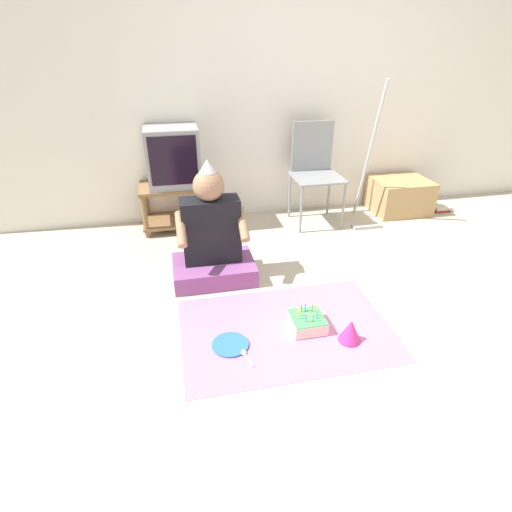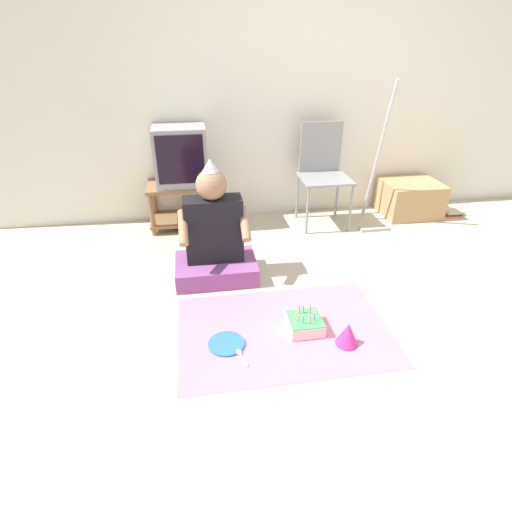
{
  "view_description": "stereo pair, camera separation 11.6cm",
  "coord_description": "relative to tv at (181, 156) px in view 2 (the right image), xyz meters",
  "views": [
    {
      "loc": [
        -1.17,
        -1.64,
        1.62
      ],
      "look_at": [
        -0.69,
        0.59,
        0.35
      ],
      "focal_mm": 28.0,
      "sensor_mm": 36.0,
      "label": 1
    },
    {
      "loc": [
        -1.05,
        -1.66,
        1.62
      ],
      "look_at": [
        -0.69,
        0.59,
        0.35
      ],
      "focal_mm": 28.0,
      "sensor_mm": 36.0,
      "label": 2
    }
  ],
  "objects": [
    {
      "name": "plastic_spoon_near",
      "position": [
        0.28,
        -1.86,
        -0.67
      ],
      "size": [
        0.06,
        0.14,
        0.01
      ],
      "color": "white",
      "rests_on": "party_cloth"
    },
    {
      "name": "folding_chair",
      "position": [
        1.29,
        -0.08,
        -0.14
      ],
      "size": [
        0.45,
        0.42,
        0.93
      ],
      "color": "gray",
      "rests_on": "ground_plane"
    },
    {
      "name": "birthday_cake",
      "position": [
        0.71,
        -1.7,
        -0.63
      ],
      "size": [
        0.21,
        0.21,
        0.15
      ],
      "color": "#F4E0C6",
      "rests_on": "party_cloth"
    },
    {
      "name": "ground_plane",
      "position": [
        1.16,
        -1.92,
        -0.68
      ],
      "size": [
        16.0,
        16.0,
        0.0
      ],
      "primitive_type": "plane",
      "color": "#BCB29E"
    },
    {
      "name": "wall_back",
      "position": [
        1.16,
        0.23,
        0.6
      ],
      "size": [
        6.4,
        0.06,
        2.55
      ],
      "color": "white",
      "rests_on": "ground_plane"
    },
    {
      "name": "tv_stand",
      "position": [
        0.0,
        -0.0,
        -0.43
      ],
      "size": [
        0.66,
        0.4,
        0.42
      ],
      "color": "olive",
      "rests_on": "ground_plane"
    },
    {
      "name": "person_seated",
      "position": [
        0.21,
        -0.96,
        -0.37
      ],
      "size": [
        0.6,
        0.41,
        0.9
      ],
      "color": "#8C4C8C",
      "rests_on": "ground_plane"
    },
    {
      "name": "paper_plate",
      "position": [
        0.22,
        -1.76,
        -0.67
      ],
      "size": [
        0.22,
        0.22,
        0.01
      ],
      "color": "blue",
      "rests_on": "party_cloth"
    },
    {
      "name": "cardboard_box_stack",
      "position": [
        2.24,
        -0.07,
        -0.51
      ],
      "size": [
        0.55,
        0.47,
        0.34
      ],
      "color": "tan",
      "rests_on": "ground_plane"
    },
    {
      "name": "tv",
      "position": [
        0.0,
        0.0,
        0.0
      ],
      "size": [
        0.46,
        0.39,
        0.51
      ],
      "color": "#99999E",
      "rests_on": "tv_stand"
    },
    {
      "name": "party_hat_blue",
      "position": [
        0.93,
        -1.86,
        -0.6
      ],
      "size": [
        0.14,
        0.14,
        0.15
      ],
      "color": "#CC338C",
      "rests_on": "party_cloth"
    },
    {
      "name": "book_pile",
      "position": [
        2.69,
        -0.17,
        -0.65
      ],
      "size": [
        0.19,
        0.12,
        0.05
      ],
      "color": "#B72D28",
      "rests_on": "ground_plane"
    },
    {
      "name": "dust_mop",
      "position": [
        1.74,
        -0.3,
        -0.28
      ],
      "size": [
        0.28,
        0.35,
        1.31
      ],
      "color": "#B2ADA3",
      "rests_on": "ground_plane"
    },
    {
      "name": "party_cloth",
      "position": [
        0.58,
        -1.68,
        -0.67
      ],
      "size": [
        1.3,
        0.88,
        0.01
      ],
      "color": "pink",
      "rests_on": "ground_plane"
    }
  ]
}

